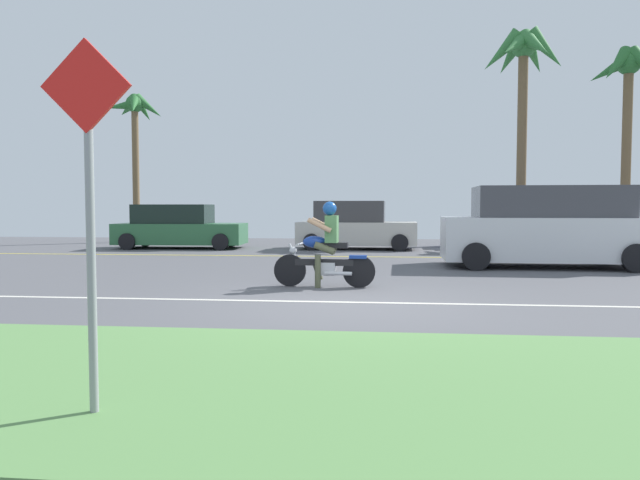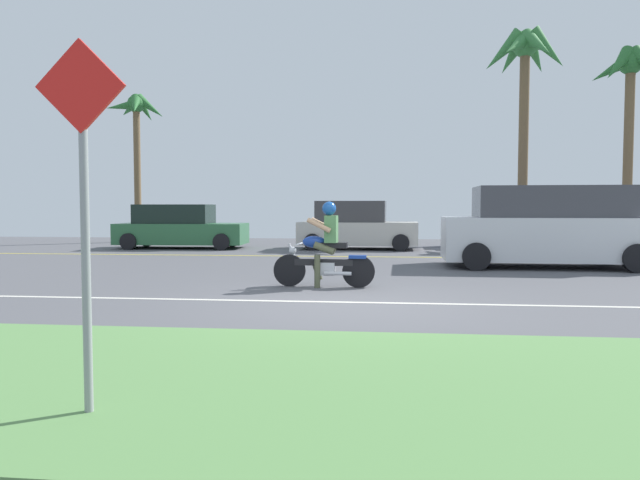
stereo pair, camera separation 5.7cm
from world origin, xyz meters
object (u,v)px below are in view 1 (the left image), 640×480
at_px(palm_tree_0, 629,84).
at_px(palm_tree_2, 523,65).
at_px(palm_tree_1, 135,120).
at_px(suv_nearby, 546,228).
at_px(parked_car_1, 355,227).
at_px(parked_car_0, 179,228).
at_px(street_sign, 89,191).
at_px(motorcyclist, 325,251).
at_px(parked_car_2, 510,226).

height_order(palm_tree_0, palm_tree_2, palm_tree_2).
bearing_deg(palm_tree_1, suv_nearby, -32.08).
relative_size(suv_nearby, parked_car_1, 1.23).
bearing_deg(parked_car_0, palm_tree_2, 18.51).
relative_size(suv_nearby, parked_car_0, 1.12).
bearing_deg(parked_car_0, palm_tree_0, 11.57).
xyz_separation_m(palm_tree_0, palm_tree_1, (-19.09, 0.09, -1.02)).
bearing_deg(street_sign, motorcyclist, 82.43).
bearing_deg(palm_tree_1, parked_car_2, -7.39).
bearing_deg(palm_tree_0, parked_car_0, -168.43).
relative_size(parked_car_1, palm_tree_2, 0.48).
xyz_separation_m(suv_nearby, parked_car_2, (0.56, 6.86, -0.17)).
distance_m(parked_car_1, parked_car_2, 5.55).
bearing_deg(parked_car_1, suv_nearby, -49.35).
distance_m(motorcyclist, palm_tree_0, 17.09).
distance_m(motorcyclist, parked_car_2, 12.26).
xyz_separation_m(motorcyclist, parked_car_2, (5.51, 10.95, 0.12)).
height_order(palm_tree_0, palm_tree_1, palm_tree_0).
relative_size(parked_car_0, street_sign, 1.74).
height_order(motorcyclist, parked_car_1, parked_car_1).
bearing_deg(parked_car_1, parked_car_0, -177.22).
distance_m(parked_car_0, palm_tree_1, 6.19).
bearing_deg(parked_car_1, motorcyclist, -90.54).
relative_size(parked_car_1, parked_car_2, 1.00).
xyz_separation_m(suv_nearby, palm_tree_0, (5.14, 8.65, 5.03)).
bearing_deg(parked_car_1, street_sign, -93.47).
bearing_deg(parked_car_0, motorcyclist, -57.37).
height_order(parked_car_1, street_sign, street_sign).
relative_size(parked_car_0, palm_tree_1, 0.74).
height_order(parked_car_2, palm_tree_0, palm_tree_0).
relative_size(motorcyclist, palm_tree_1, 0.31).
xyz_separation_m(parked_car_0, palm_tree_2, (12.50, 4.18, 6.25)).
bearing_deg(parked_car_1, palm_tree_2, 31.42).
xyz_separation_m(motorcyclist, palm_tree_1, (-9.01, 12.83, 4.29)).
relative_size(motorcyclist, street_sign, 0.72).
xyz_separation_m(parked_car_1, palm_tree_1, (-9.10, 3.10, 4.19)).
xyz_separation_m(motorcyclist, suv_nearby, (4.94, 4.08, 0.29)).
bearing_deg(parked_car_1, palm_tree_1, 161.21).
height_order(suv_nearby, parked_car_0, suv_nearby).
distance_m(motorcyclist, street_sign, 7.03).
bearing_deg(parked_car_0, parked_car_2, 7.45).
relative_size(palm_tree_1, palm_tree_2, 0.72).
relative_size(palm_tree_1, street_sign, 2.36).
bearing_deg(suv_nearby, parked_car_2, 85.31).
height_order(parked_car_2, palm_tree_2, palm_tree_2).
distance_m(suv_nearby, palm_tree_0, 11.25).
bearing_deg(palm_tree_0, suv_nearby, -120.71).
height_order(parked_car_2, street_sign, street_sign).
height_order(motorcyclist, street_sign, street_sign).
bearing_deg(motorcyclist, parked_car_2, 63.30).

